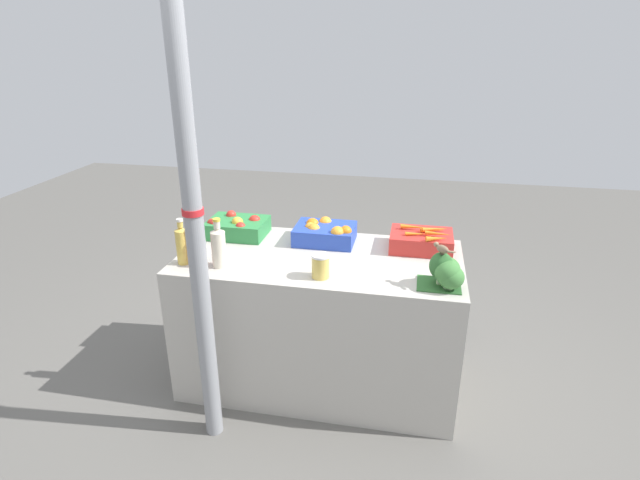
# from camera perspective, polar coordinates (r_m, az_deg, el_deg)

# --- Properties ---
(ground_plane) EXTENTS (10.00, 10.00, 0.00)m
(ground_plane) POSITION_cam_1_polar(r_m,az_deg,el_deg) (3.33, 0.00, -15.28)
(ground_plane) COLOR #605E59
(market_table) EXTENTS (1.63, 0.81, 0.85)m
(market_table) POSITION_cam_1_polar(r_m,az_deg,el_deg) (3.09, 0.00, -9.03)
(market_table) COLOR #B7B2A8
(market_table) RESTS_ON ground_plane
(support_pole) EXTENTS (0.10, 0.10, 2.33)m
(support_pole) POSITION_cam_1_polar(r_m,az_deg,el_deg) (2.40, -14.08, 0.59)
(support_pole) COLOR gray
(support_pole) RESTS_ON ground_plane
(apple_crate) EXTENTS (0.36, 0.28, 0.14)m
(apple_crate) POSITION_cam_1_polar(r_m,az_deg,el_deg) (3.22, -9.45, 1.52)
(apple_crate) COLOR #2D8442
(apple_crate) RESTS_ON market_table
(orange_crate) EXTENTS (0.36, 0.28, 0.14)m
(orange_crate) POSITION_cam_1_polar(r_m,az_deg,el_deg) (3.07, 0.60, 0.85)
(orange_crate) COLOR #2847B7
(orange_crate) RESTS_ON market_table
(carrot_crate) EXTENTS (0.36, 0.28, 0.14)m
(carrot_crate) POSITION_cam_1_polar(r_m,az_deg,el_deg) (3.03, 11.53, -0.05)
(carrot_crate) COLOR red
(carrot_crate) RESTS_ON market_table
(broccoli_pile) EXTENTS (0.23, 0.21, 0.18)m
(broccoli_pile) POSITION_cam_1_polar(r_m,az_deg,el_deg) (2.59, 14.24, -3.56)
(broccoli_pile) COLOR #2D602D
(broccoli_pile) RESTS_ON market_table
(juice_bottle_golden) EXTENTS (0.07, 0.07, 0.26)m
(juice_bottle_golden) POSITION_cam_1_polar(r_m,az_deg,el_deg) (2.86, -15.47, -0.49)
(juice_bottle_golden) COLOR gold
(juice_bottle_golden) RESTS_ON market_table
(juice_bottle_ruby) EXTENTS (0.06, 0.06, 0.26)m
(juice_bottle_ruby) POSITION_cam_1_polar(r_m,az_deg,el_deg) (2.82, -13.66, -0.78)
(juice_bottle_ruby) COLOR #B2333D
(juice_bottle_ruby) RESTS_ON market_table
(juice_bottle_cloudy) EXTENTS (0.08, 0.08, 0.28)m
(juice_bottle_cloudy) POSITION_cam_1_polar(r_m,az_deg,el_deg) (2.77, -11.52, -0.72)
(juice_bottle_cloudy) COLOR beige
(juice_bottle_cloudy) RESTS_ON market_table
(pickle_jar) EXTENTS (0.10, 0.10, 0.13)m
(pickle_jar) POSITION_cam_1_polar(r_m,az_deg,el_deg) (2.62, 0.05, -2.97)
(pickle_jar) COLOR #DBBC56
(pickle_jar) RESTS_ON market_table
(sparrow_bird) EXTENTS (0.11, 0.10, 0.05)m
(sparrow_bird) POSITION_cam_1_polar(r_m,az_deg,el_deg) (2.54, 13.76, -0.96)
(sparrow_bird) COLOR #4C3D2D
(sparrow_bird) RESTS_ON broccoli_pile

